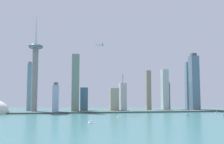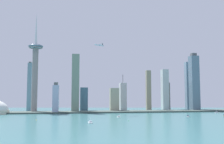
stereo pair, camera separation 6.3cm
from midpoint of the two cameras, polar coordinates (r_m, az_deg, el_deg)
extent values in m
cube|color=#414F49|center=(742.66, 1.57, -8.91)|extent=(747.24, 62.65, 3.99)
cylinder|color=gray|center=(758.48, -16.99, -1.54)|extent=(16.41, 16.41, 190.85)
ellipsoid|color=slate|center=(770.01, -16.80, 5.56)|extent=(42.52, 42.52, 11.95)
torus|color=gray|center=(769.26, -16.81, 5.25)|extent=(38.54, 38.54, 2.39)
cone|color=silver|center=(781.33, -16.70, 9.37)|extent=(8.20, 8.20, 93.62)
cube|color=slate|center=(894.99, 11.94, -5.32)|extent=(24.76, 24.97, 92.52)
cube|color=gray|center=(741.78, -8.24, -2.51)|extent=(21.57, 26.10, 168.31)
cube|color=#A1A287|center=(772.70, 0.53, -6.27)|extent=(26.53, 22.80, 71.19)
cube|color=#41667C|center=(767.23, -6.34, -6.20)|extent=(22.63, 17.24, 72.45)
cube|color=slate|center=(846.38, 18.03, -2.43)|extent=(25.58, 26.23, 174.37)
cube|color=#515457|center=(855.26, 17.86, 3.73)|extent=(15.35, 15.74, 9.30)
cube|color=slate|center=(875.91, 16.80, -3.03)|extent=(18.10, 16.64, 159.47)
cube|color=gray|center=(822.55, 8.21, -4.14)|extent=(14.62, 13.78, 128.95)
cube|color=#B8B4B6|center=(826.77, 2.47, -5.58)|extent=(20.50, 27.02, 88.89)
cylinder|color=#4C4C51|center=(828.38, 2.45, -1.53)|extent=(1.60, 1.60, 27.94)
cube|color=slate|center=(846.52, -18.05, -3.20)|extent=(12.72, 21.36, 151.47)
cube|color=#585F59|center=(852.37, -17.91, 2.03)|extent=(7.63, 12.81, 4.13)
cube|color=#B2BCBA|center=(857.46, 11.81, -3.93)|extent=(20.80, 22.80, 134.68)
cube|color=#A2AECA|center=(721.08, -12.55, -5.98)|extent=(16.89, 25.83, 77.48)
cube|color=#5D6360|center=(721.62, -12.49, -2.60)|extent=(10.13, 15.50, 7.67)
cube|color=white|center=(613.26, 16.75, -9.61)|extent=(12.20, 16.95, 1.52)
cube|color=#28304B|center=(613.10, 16.75, -9.43)|extent=(6.40, 8.03, 2.27)
cube|color=white|center=(584.04, 1.49, -10.07)|extent=(6.60, 10.99, 1.28)
cube|color=#98A0B0|center=(583.86, 1.49, -9.87)|extent=(3.87, 5.12, 2.80)
cube|color=beige|center=(663.32, 23.91, -9.01)|extent=(6.00, 6.16, 2.14)
cube|color=#2F3D46|center=(663.16, 23.90, -8.82)|extent=(3.09, 3.14, 2.13)
cylinder|color=silver|center=(662.86, 23.89, -8.44)|extent=(0.24, 0.24, 6.76)
cube|color=white|center=(755.94, 22.49, -8.54)|extent=(11.45, 10.82, 1.78)
cube|color=#A496AB|center=(755.79, 22.49, -8.36)|extent=(5.71, 5.52, 2.92)
cylinder|color=silver|center=(755.51, 22.47, -8.01)|extent=(0.24, 0.24, 6.41)
cube|color=white|center=(462.87, -4.92, -11.30)|extent=(6.71, 16.84, 1.96)
cube|color=#97A0B3|center=(462.65, -4.91, -11.04)|extent=(4.46, 7.49, 2.32)
cylinder|color=silver|center=(462.26, -4.91, -10.55)|extent=(0.24, 0.24, 5.61)
cone|color=yellow|center=(535.15, -16.68, -10.24)|extent=(1.31, 1.31, 2.57)
cone|color=green|center=(589.86, -3.53, -9.99)|extent=(1.04, 1.04, 1.70)
cone|color=green|center=(500.75, 3.78, -10.86)|extent=(1.54, 1.54, 1.57)
cylinder|color=silver|center=(689.81, -2.90, 6.06)|extent=(25.41, 18.95, 3.32)
sphere|color=silver|center=(680.79, -3.82, 6.22)|extent=(3.32, 3.32, 3.32)
cube|color=silver|center=(690.10, -2.90, 6.18)|extent=(17.88, 23.88, 0.50)
cube|color=silver|center=(697.61, -2.15, 5.97)|extent=(7.21, 9.01, 0.40)
cube|color=#2D333D|center=(698.33, -2.15, 6.27)|extent=(2.18, 1.72, 5.00)
camera|label=1|loc=(0.03, -90.00, 0.00)|focal=40.60mm
camera|label=2|loc=(0.03, 90.00, 0.00)|focal=40.60mm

